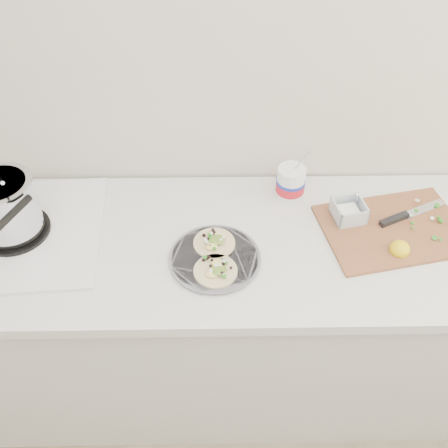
{
  "coord_description": "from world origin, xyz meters",
  "views": [
    {
      "loc": [
        -0.11,
        0.3,
        2.08
      ],
      "look_at": [
        -0.09,
        1.43,
        0.96
      ],
      "focal_mm": 40.0,
      "sensor_mm": 36.0,
      "label": 1
    }
  ],
  "objects_px": {
    "stove": "(9,216)",
    "tub": "(292,181)",
    "cutboard": "(390,225)",
    "taco_plate": "(215,256)"
  },
  "relations": [
    {
      "from": "tub",
      "to": "cutboard",
      "type": "height_order",
      "value": "tub"
    },
    {
      "from": "stove",
      "to": "tub",
      "type": "distance_m",
      "value": 0.94
    },
    {
      "from": "stove",
      "to": "tub",
      "type": "relative_size",
      "value": 2.59
    },
    {
      "from": "tub",
      "to": "cutboard",
      "type": "xyz_separation_m",
      "value": [
        0.31,
        -0.17,
        -0.05
      ]
    },
    {
      "from": "taco_plate",
      "to": "tub",
      "type": "distance_m",
      "value": 0.41
    },
    {
      "from": "tub",
      "to": "cutboard",
      "type": "bearing_deg",
      "value": -28.42
    },
    {
      "from": "stove",
      "to": "cutboard",
      "type": "relative_size",
      "value": 1.14
    },
    {
      "from": "tub",
      "to": "stove",
      "type": "bearing_deg",
      "value": -168.87
    },
    {
      "from": "stove",
      "to": "tub",
      "type": "height_order",
      "value": "stove"
    },
    {
      "from": "stove",
      "to": "cutboard",
      "type": "bearing_deg",
      "value": -3.56
    }
  ]
}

